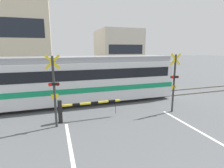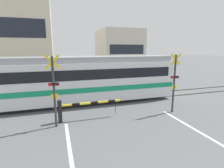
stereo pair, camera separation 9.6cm
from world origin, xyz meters
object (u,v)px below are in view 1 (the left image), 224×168
commuter_train (32,81)px  crossing_barrier_near (75,108)px  crossing_signal_left (54,88)px  crossing_barrier_far (119,82)px  crossing_signal_right (174,80)px  pedestrian (86,77)px

commuter_train → crossing_barrier_near: commuter_train is taller
crossing_barrier_near → crossing_signal_left: (-0.96, -0.45, 1.19)m
commuter_train → crossing_signal_left: bearing=-69.6°
crossing_barrier_near → crossing_signal_left: 1.59m
crossing_barrier_near → crossing_barrier_far: 7.48m
commuter_train → crossing_barrier_near: size_ratio=5.75×
commuter_train → crossing_signal_right: crossing_signal_right is taller
crossing_signal_right → pedestrian: 9.77m
crossing_barrier_far → crossing_signal_left: bearing=-131.5°
crossing_barrier_far → pedestrian: pedestrian is taller
commuter_train → crossing_signal_right: 8.71m
crossing_signal_left → crossing_barrier_far: bearing=48.5°
crossing_barrier_far → crossing_signal_left: (-5.60, -6.33, 1.19)m
crossing_barrier_far → crossing_signal_right: 6.51m
crossing_barrier_near → pedestrian: pedestrian is taller
crossing_barrier_far → crossing_barrier_near: bearing=-128.3°
commuter_train → crossing_signal_left: (1.35, -3.64, 0.21)m
crossing_signal_left → crossing_signal_right: bearing=0.0°
commuter_train → crossing_signal_left: 3.89m
crossing_barrier_near → crossing_signal_left: size_ratio=0.97×
crossing_signal_left → pedestrian: 9.63m
crossing_signal_left → crossing_signal_right: same height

